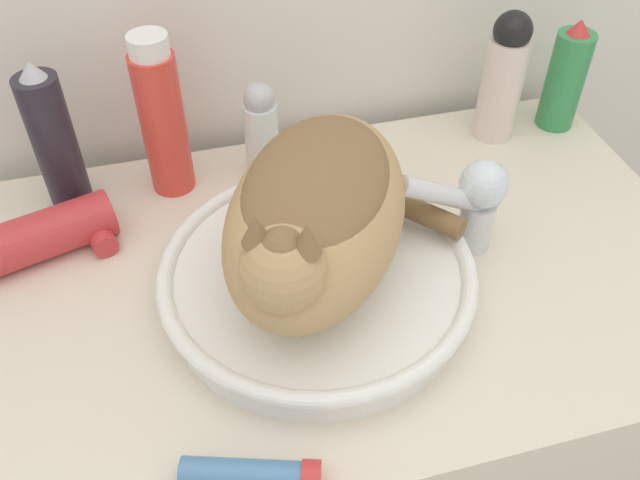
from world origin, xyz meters
TOP-DOWN VIEW (x-y plane):
  - vanity_counter at (0.00, 0.29)m, footprint 0.93×0.58m
  - sink_basin at (-0.04, 0.25)m, footprint 0.37×0.37m
  - cat at (-0.05, 0.25)m, footprint 0.34×0.37m
  - faucet at (0.16, 0.29)m, footprint 0.15×0.06m
  - lotion_bottle_white at (0.31, 0.51)m, footprint 0.06×0.06m
  - shampoo_bottle_tall at (-0.19, 0.51)m, footprint 0.06×0.06m
  - deodorant_stick at (-0.06, 0.51)m, footprint 0.05×0.05m
  - hairspray_can_black at (-0.33, 0.51)m, footprint 0.06×0.06m
  - spray_bottle_trigger at (0.41, 0.51)m, footprint 0.06×0.06m
  - cream_tube at (-0.16, 0.04)m, footprint 0.14×0.07m
  - hair_dryer at (-0.35, 0.42)m, footprint 0.19×0.12m

SIDE VIEW (x-z plane):
  - vanity_counter at x=0.00m, z-range 0.00..0.83m
  - cream_tube at x=-0.16m, z-range 0.83..0.86m
  - hair_dryer at x=-0.35m, z-range 0.83..0.89m
  - sink_basin at x=-0.04m, z-range 0.83..0.89m
  - deodorant_stick at x=-0.06m, z-range 0.83..0.97m
  - faucet at x=0.16m, z-range 0.84..0.99m
  - spray_bottle_trigger at x=0.41m, z-range 0.82..1.00m
  - lotion_bottle_white at x=0.31m, z-range 0.83..1.03m
  - hairspray_can_black at x=-0.33m, z-range 0.82..1.04m
  - shampoo_bottle_tall at x=-0.19m, z-range 0.83..1.06m
  - cat at x=-0.05m, z-range 0.88..1.06m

